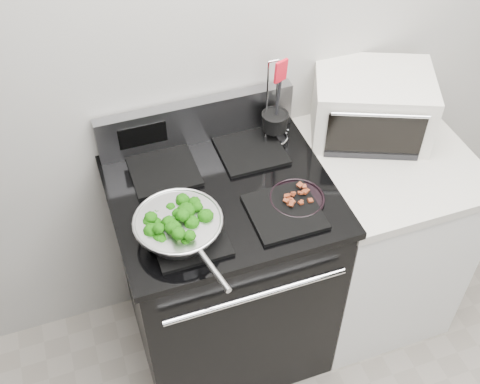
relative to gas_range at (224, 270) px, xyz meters
name	(u,v)px	position (x,y,z in m)	size (l,w,h in m)	color
back_wall	(270,30)	(0.30, 0.34, 0.86)	(4.00, 0.02, 2.70)	beige
gas_range	(224,270)	(0.00, 0.00, 0.00)	(0.79, 0.69, 1.13)	black
counter	(372,233)	(0.68, 0.00, -0.03)	(0.62, 0.68, 0.92)	white
skillet	(179,226)	(-0.20, -0.15, 0.51)	(0.30, 0.46, 0.06)	silver
broccoli_pile	(178,222)	(-0.20, -0.15, 0.53)	(0.23, 0.23, 0.08)	#093304
bacon_plate	(297,197)	(0.23, -0.13, 0.48)	(0.19, 0.19, 0.04)	black
utensil_holder	(275,125)	(0.28, 0.21, 0.53)	(0.12, 0.12, 0.36)	silver
toaster_oven	(371,105)	(0.67, 0.16, 0.56)	(0.54, 0.48, 0.26)	silver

